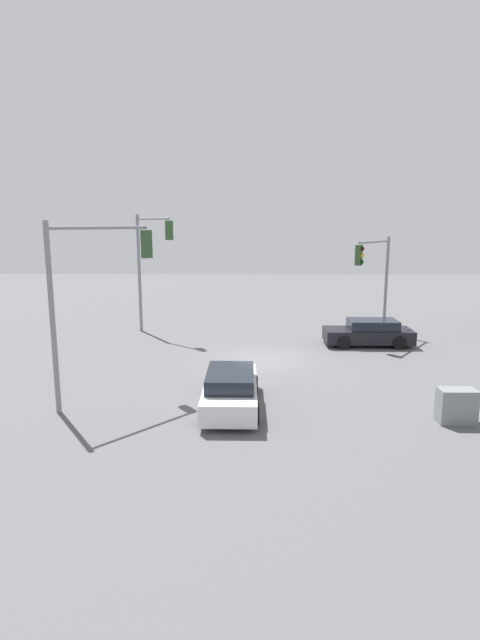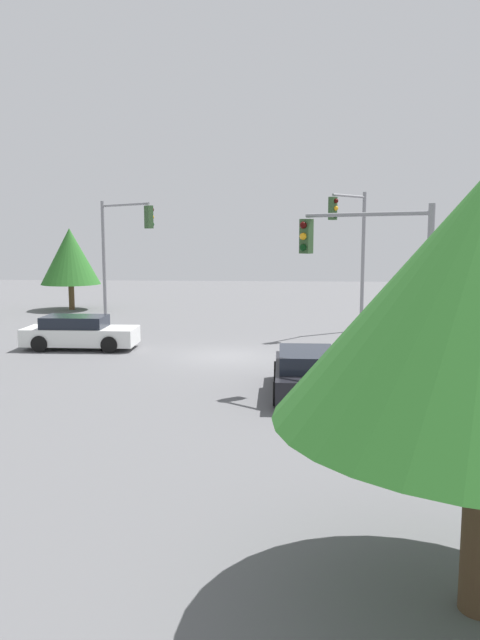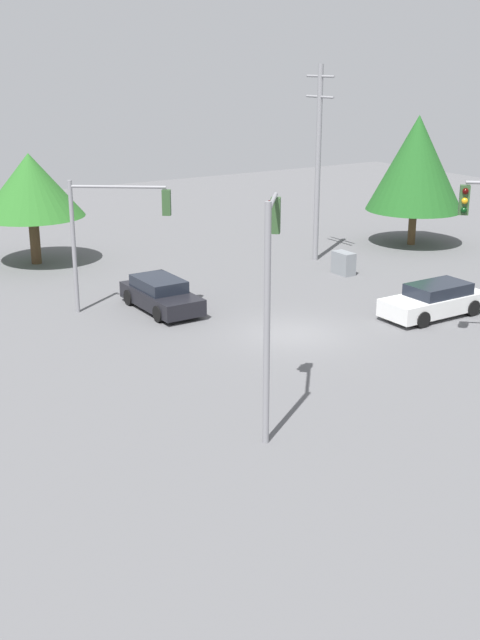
{
  "view_description": "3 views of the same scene",
  "coord_description": "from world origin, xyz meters",
  "views": [
    {
      "loc": [
        -0.66,
        -23.01,
        6.41
      ],
      "look_at": [
        -1.14,
        2.58,
        1.42
      ],
      "focal_mm": 28.0,
      "sensor_mm": 36.0,
      "label": 1
    },
    {
      "loc": [
        24.33,
        2.14,
        4.85
      ],
      "look_at": [
        -0.28,
        0.56,
        1.43
      ],
      "focal_mm": 35.0,
      "sensor_mm": 36.0,
      "label": 2
    },
    {
      "loc": [
        -24.1,
        17.96,
        10.42
      ],
      "look_at": [
        0.5,
        2.23,
        0.83
      ],
      "focal_mm": 45.0,
      "sensor_mm": 36.0,
      "label": 3
    }
  ],
  "objects": [
    {
      "name": "ground_plane",
      "position": [
        0.0,
        0.0,
        0.0
      ],
      "size": [
        80.0,
        80.0,
        0.0
      ],
      "primitive_type": "plane",
      "color": "#5B5B5E"
    },
    {
      "name": "sedan_white",
      "position": [
        -1.3,
        -6.35,
        0.68
      ],
      "size": [
        1.95,
        4.72,
        1.4
      ],
      "color": "silver",
      "rests_on": "ground_plane"
    },
    {
      "name": "sedan_dark",
      "position": [
        5.71,
        2.96,
        0.67
      ],
      "size": [
        4.59,
        1.98,
        1.38
      ],
      "rotation": [
        0.0,
        0.0,
        1.57
      ],
      "color": "black",
      "rests_on": "ground_plane"
    },
    {
      "name": "traffic_signal_main",
      "position": [
        -6.16,
        -5.7,
        4.46
      ],
      "size": [
        2.94,
        3.24,
        6.49
      ],
      "rotation": [
        0.0,
        0.0,
        0.84
      ],
      "color": "gray",
      "rests_on": "ground_plane"
    },
    {
      "name": "traffic_signal_cross",
      "position": [
        6.33,
        4.74,
        3.91
      ],
      "size": [
        2.66,
        3.51,
        5.65
      ],
      "rotation": [
        0.0,
        0.0,
        4.08
      ],
      "color": "gray",
      "rests_on": "ground_plane"
    },
    {
      "name": "traffic_signal_aux",
      "position": [
        -6.34,
        5.61,
        4.62
      ],
      "size": [
        2.42,
        2.02,
        6.89
      ],
      "rotation": [
        0.0,
        0.0,
        -0.68
      ],
      "color": "gray",
      "rests_on": "ground_plane"
    },
    {
      "name": "electrical_cabinet",
      "position": [
        6.09,
        -7.54,
        0.57
      ],
      "size": [
        1.19,
        0.66,
        1.14
      ],
      "primitive_type": "cube",
      "color": "gray",
      "rests_on": "ground_plane"
    }
  ]
}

